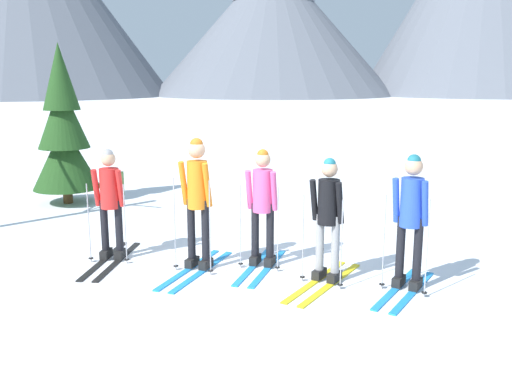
% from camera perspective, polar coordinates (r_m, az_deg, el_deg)
% --- Properties ---
extents(ground_plane, '(400.00, 400.00, 0.00)m').
position_cam_1_polar(ground_plane, '(7.89, -0.85, -8.13)').
color(ground_plane, white).
extents(skier_in_red, '(0.61, 1.80, 1.64)m').
position_cam_1_polar(skier_in_red, '(8.48, -14.47, -0.67)').
color(skier_in_red, black).
rests_on(skier_in_red, ground).
extents(skier_in_orange, '(0.97, 1.77, 1.85)m').
position_cam_1_polar(skier_in_orange, '(7.80, -5.95, -0.54)').
color(skier_in_orange, '#1E84D1').
rests_on(skier_in_orange, ground).
extents(skier_in_pink, '(0.81, 1.65, 1.68)m').
position_cam_1_polar(skier_in_pink, '(7.90, 0.66, -1.17)').
color(skier_in_pink, '#1E84D1').
rests_on(skier_in_pink, ground).
extents(skier_in_black, '(1.23, 1.67, 1.65)m').
position_cam_1_polar(skier_in_black, '(7.37, 7.27, -2.44)').
color(skier_in_black, yellow).
rests_on(skier_in_black, ground).
extents(skier_in_blue, '(1.15, 1.54, 1.73)m').
position_cam_1_polar(skier_in_blue, '(7.29, 15.35, -2.40)').
color(skier_in_blue, '#1E84D1').
rests_on(skier_in_blue, ground).
extents(pine_tree_near, '(1.38, 1.38, 3.33)m').
position_cam_1_polar(pine_tree_near, '(12.46, -18.86, 5.80)').
color(pine_tree_near, '#51381E').
rests_on(pine_tree_near, ground).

